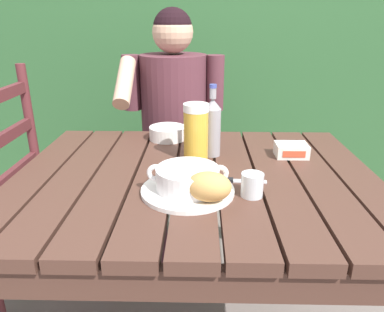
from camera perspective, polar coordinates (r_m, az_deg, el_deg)
The scene contains 13 objects.
dining_table at distance 1.18m, azimuth 0.51°, elevation -7.24°, with size 1.12×0.88×0.74m.
hedge_backdrop at distance 2.81m, azimuth -1.22°, elevation 15.99°, with size 3.14×0.80×2.08m.
chair_near_diner at distance 2.06m, azimuth -2.38°, elevation 0.68°, with size 0.43×0.46×1.00m.
person_eating at distance 1.79m, azimuth -2.99°, elevation 5.77°, with size 0.48×0.47×1.24m.
serving_plate at distance 1.02m, azimuth -0.68°, elevation -5.39°, with size 0.26×0.26×0.01m.
soup_bowl at distance 1.00m, azimuth -0.69°, elevation -3.43°, with size 0.22×0.17×0.07m.
bread_roll at distance 0.94m, azimuth 2.67°, elevation -4.79°, with size 0.13×0.10×0.08m.
beer_glass at distance 1.21m, azimuth 0.64°, elevation 3.73°, with size 0.08×0.08×0.19m.
beer_bottle at distance 1.26m, azimuth 3.20°, elevation 4.67°, with size 0.06×0.06×0.25m.
water_glass_small at distance 1.00m, azimuth 9.42°, elevation -4.48°, with size 0.06×0.06×0.07m.
butter_tub at distance 1.31m, azimuth 15.32°, elevation 0.90°, with size 0.11×0.08×0.05m.
table_knife at distance 1.09m, azimuth 6.32°, elevation -3.83°, with size 0.17×0.03×0.01m.
diner_bowl at distance 1.45m, azimuth -3.88°, elevation 3.65°, with size 0.14×0.14×0.05m.
Camera 1 is at (0.01, -1.04, 1.20)m, focal length 34.00 mm.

